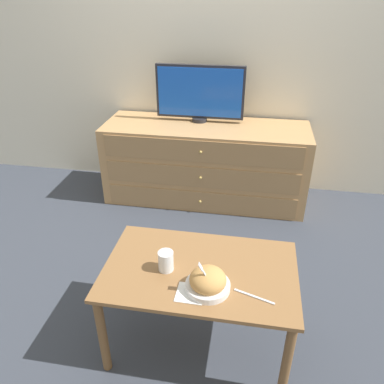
{
  "coord_description": "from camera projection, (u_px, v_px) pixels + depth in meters",
  "views": [
    {
      "loc": [
        0.38,
        -3.23,
        1.71
      ],
      "look_at": [
        0.09,
        -1.49,
        0.71
      ],
      "focal_mm": 35.0,
      "sensor_mm": 36.0,
      "label": 1
    }
  ],
  "objects": [
    {
      "name": "tv",
      "position": [
        200.0,
        93.0,
        3.05
      ],
      "size": [
        0.73,
        0.12,
        0.46
      ],
      "color": "#232328",
      "rests_on": "dresser"
    },
    {
      "name": "ground_plane",
      "position": [
        209.0,
        180.0,
        3.67
      ],
      "size": [
        12.0,
        12.0,
        0.0
      ],
      "primitive_type": "plane",
      "color": "#383D47"
    },
    {
      "name": "knife",
      "position": [
        254.0,
        297.0,
        1.65
      ],
      "size": [
        0.18,
        0.07,
        0.01
      ],
      "color": "silver",
      "rests_on": "coffee_table"
    },
    {
      "name": "takeout_bowl",
      "position": [
        208.0,
        282.0,
        1.67
      ],
      "size": [
        0.2,
        0.2,
        0.16
      ],
      "color": "silver",
      "rests_on": "coffee_table"
    },
    {
      "name": "dresser",
      "position": [
        205.0,
        163.0,
        3.23
      ],
      "size": [
        1.7,
        0.58,
        0.67
      ],
      "color": "tan",
      "rests_on": "ground_plane"
    },
    {
      "name": "napkin",
      "position": [
        190.0,
        293.0,
        1.67
      ],
      "size": [
        0.13,
        0.13,
        0.0
      ],
      "color": "white",
      "rests_on": "coffee_table"
    },
    {
      "name": "wall_back",
      "position": [
        213.0,
        38.0,
        3.05
      ],
      "size": [
        12.0,
        0.05,
        2.6
      ],
      "color": "silver",
      "rests_on": "ground_plane"
    },
    {
      "name": "coffee_table",
      "position": [
        200.0,
        280.0,
        1.85
      ],
      "size": [
        0.93,
        0.58,
        0.49
      ],
      "color": "olive",
      "rests_on": "ground_plane"
    },
    {
      "name": "drink_cup",
      "position": [
        166.0,
        262.0,
        1.79
      ],
      "size": [
        0.07,
        0.07,
        0.1
      ],
      "color": "beige",
      "rests_on": "coffee_table"
    }
  ]
}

